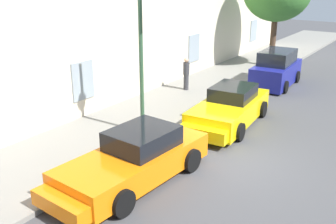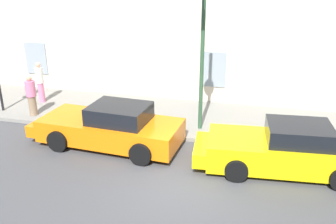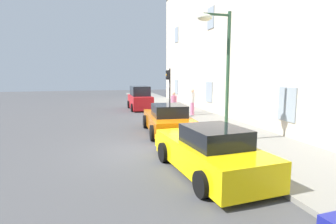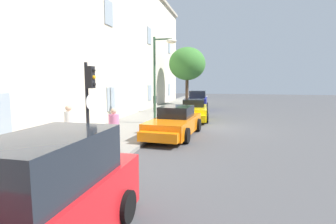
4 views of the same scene
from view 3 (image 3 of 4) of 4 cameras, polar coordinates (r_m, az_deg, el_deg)
The scene contains 10 objects.
ground_plane at distance 10.43m, azimuth -4.98°, elevation -8.13°, with size 80.00×80.00×0.00m, color #444447.
sidewalk at distance 11.98m, azimuth 16.61°, elevation -5.96°, with size 60.00×3.89×0.14m, color gray.
building_facade at distance 14.45m, azimuth 31.89°, elevation 18.78°, with size 42.24×4.53×11.73m.
sportscar_red_lead at distance 13.37m, azimuth -0.23°, elevation -1.69°, with size 5.19×2.34×1.46m.
sportscar_yellow_flank at distance 8.17m, azimuth 8.15°, elevation -8.29°, with size 5.00×2.36×1.44m.
hatchback_distant at distance 22.20m, azimuth -6.03°, elevation 2.79°, with size 3.82×1.79×1.94m.
traffic_light at distance 18.70m, azimuth 0.14°, elevation 6.24°, with size 0.44×0.36×3.17m.
street_lamp at distance 10.99m, azimuth 10.74°, elevation 12.52°, with size 0.44×1.42×5.22m.
pedestrian_admiring at distance 17.30m, azimuth 1.25°, elevation 1.63°, with size 0.43×0.43×1.63m.
pedestrian_bystander at distance 18.27m, azimuth 5.24°, elevation 2.22°, with size 0.46×0.46×1.76m.
Camera 3 is at (9.87, -1.72, 2.91)m, focal length 28.41 mm.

